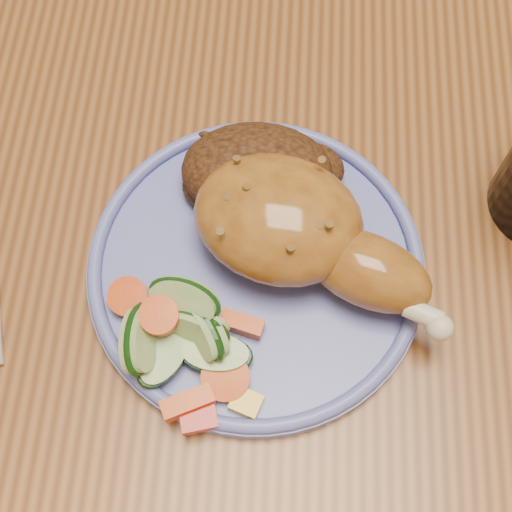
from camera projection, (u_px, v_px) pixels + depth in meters
name	position (u px, v px, depth m)	size (l,w,h in m)	color
ground	(322.00, 362.00, 1.25)	(4.00, 4.00, 0.00)	#58331E
dining_table	(384.00, 163.00, 0.65)	(0.90, 1.40, 0.75)	brown
plate	(256.00, 268.00, 0.51)	(0.24, 0.24, 0.01)	#5C65B7
plate_rim	(256.00, 262.00, 0.50)	(0.24, 0.24, 0.01)	#5C65B7
chicken_leg	(300.00, 231.00, 0.48)	(0.19, 0.14, 0.06)	#9F6121
rice_pilaf	(260.00, 173.00, 0.51)	(0.12, 0.08, 0.05)	#442411
vegetable_pile	(181.00, 336.00, 0.46)	(0.11, 0.11, 0.06)	#A50A05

